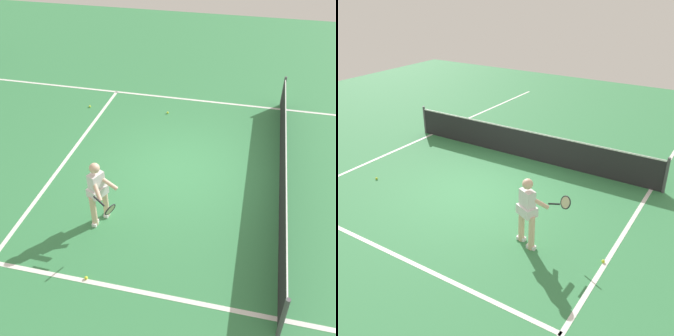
{
  "view_description": "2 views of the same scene",
  "coord_description": "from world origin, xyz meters",
  "views": [
    {
      "loc": [
        8.18,
        1.57,
        6.3
      ],
      "look_at": [
        1.23,
        -0.04,
        0.92
      ],
      "focal_mm": 42.78,
      "sensor_mm": 36.0,
      "label": 1
    },
    {
      "loc": [
        5.51,
        -7.28,
        5.04
      ],
      "look_at": [
        0.8,
        0.15,
        0.82
      ],
      "focal_mm": 41.88,
      "sensor_mm": 36.0,
      "label": 2
    }
  ],
  "objects": [
    {
      "name": "sideline_right_marking",
      "position": [
        3.88,
        0.0,
        0.0
      ],
      "size": [
        0.1,
        19.47,
        0.01
      ],
      "primitive_type": "cube",
      "color": "white",
      "rests_on": "ground"
    },
    {
      "name": "tennis_player",
      "position": [
        2.26,
        -1.31,
        0.85
      ],
      "size": [
        1.03,
        0.84,
        1.55
      ],
      "color": "beige",
      "rests_on": "ground"
    },
    {
      "name": "service_line_marking",
      "position": [
        0.0,
        -3.07,
        0.0
      ],
      "size": [
        7.76,
        0.1,
        0.01
      ],
      "primitive_type": "cube",
      "color": "white",
      "rests_on": "ground"
    },
    {
      "name": "sideline_left_marking",
      "position": [
        -3.88,
        0.0,
        0.0
      ],
      "size": [
        0.1,
        19.47,
        0.01
      ],
      "primitive_type": "cube",
      "color": "white",
      "rests_on": "ground"
    },
    {
      "name": "tennis_ball_near",
      "position": [
        -2.78,
        -0.98,
        0.03
      ],
      "size": [
        0.07,
        0.07,
        0.07
      ],
      "primitive_type": "sphere",
      "color": "#D1E533",
      "rests_on": "ground"
    },
    {
      "name": "tennis_ball_far",
      "position": [
        3.83,
        -1.04,
        0.03
      ],
      "size": [
        0.07,
        0.07,
        0.07
      ],
      "primitive_type": "sphere",
      "color": "#D1E533",
      "rests_on": "ground"
    },
    {
      "name": "ground_plane",
      "position": [
        0.0,
        0.0,
        0.0
      ],
      "size": [
        27.91,
        27.91,
        0.0
      ],
      "primitive_type": "plane",
      "color": "#38844C"
    },
    {
      "name": "court_net",
      "position": [
        0.0,
        2.54,
        0.47
      ],
      "size": [
        8.44,
        0.08,
        1.0
      ],
      "color": "#4C4C51",
      "rests_on": "ground"
    },
    {
      "name": "tennis_ball_mid",
      "position": [
        -2.61,
        -3.56,
        0.03
      ],
      "size": [
        0.07,
        0.07,
        0.07
      ],
      "primitive_type": "sphere",
      "color": "#D1E533",
      "rests_on": "ground"
    }
  ]
}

